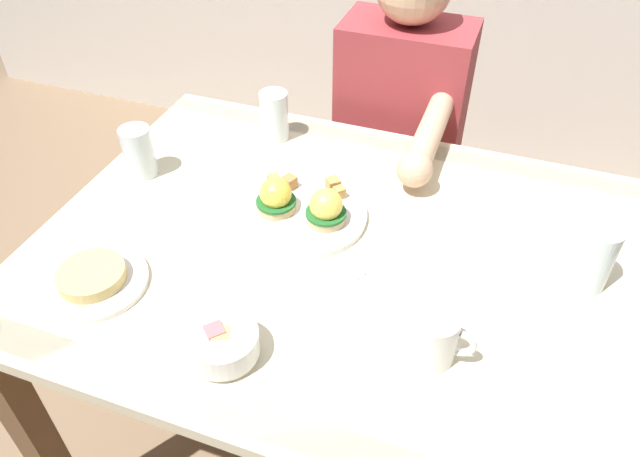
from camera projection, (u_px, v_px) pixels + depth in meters
ground_plane at (334, 442)px, 1.67m from camera, size 6.00×6.00×0.00m
dining_table at (339, 285)px, 1.26m from camera, size 1.20×0.90×0.74m
eggs_benedict_plate at (302, 208)px, 1.24m from camera, size 0.27×0.27×0.09m
fruit_bowl at (223, 343)px, 0.97m from camera, size 0.12×0.12×0.06m
coffee_mug at (434, 336)px, 0.96m from camera, size 0.11×0.08×0.09m
fork at (374, 286)px, 1.11m from camera, size 0.15×0.08×0.00m
water_glass_near at (593, 260)px, 1.08m from camera, size 0.07×0.07×0.13m
water_glass_far at (139, 154)px, 1.34m from camera, size 0.07×0.07×0.12m
water_glass_extra at (275, 119)px, 1.46m from camera, size 0.07×0.07×0.12m
side_plate at (93, 279)px, 1.10m from camera, size 0.20×0.20×0.04m
diner_person at (398, 132)px, 1.68m from camera, size 0.34×0.54×1.14m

